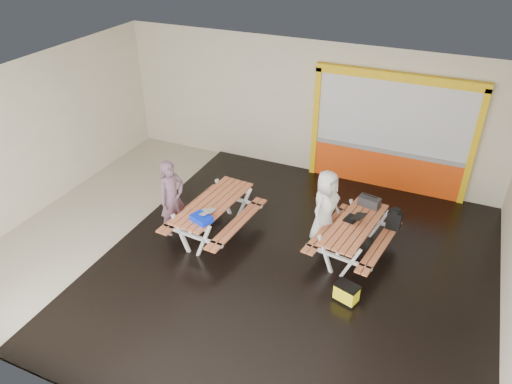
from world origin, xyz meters
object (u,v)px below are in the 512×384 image
at_px(person_right, 325,207).
at_px(laptop_right, 354,218).
at_px(dark_case, 333,244).
at_px(toolbox, 369,202).
at_px(backpack, 394,219).
at_px(picnic_table_left, 214,210).
at_px(fluke_bag, 346,293).
at_px(blue_pouch, 202,218).
at_px(laptop_left, 204,213).
at_px(person_left, 172,198).
at_px(picnic_table_right, 354,231).

bearing_deg(person_right, laptop_right, -88.65).
xyz_separation_m(laptop_right, dark_case, (-0.35, -0.05, -0.72)).
xyz_separation_m(toolbox, dark_case, (-0.51, -0.70, -0.77)).
relative_size(backpack, dark_case, 1.14).
bearing_deg(picnic_table_left, fluke_bag, -15.61).
bearing_deg(laptop_right, person_right, 164.97).
distance_m(backpack, dark_case, 1.35).
bearing_deg(fluke_bag, blue_pouch, 176.75).
bearing_deg(picnic_table_left, person_right, 19.80).
relative_size(blue_pouch, backpack, 0.86).
xyz_separation_m(laptop_left, blue_pouch, (0.06, -0.20, 0.01)).
height_order(person_left, person_right, person_left).
height_order(picnic_table_left, laptop_right, laptop_right).
xyz_separation_m(laptop_right, blue_pouch, (-2.74, -1.34, 0.06)).
bearing_deg(laptop_left, fluke_bag, -6.88).
relative_size(picnic_table_right, dark_case, 5.28).
height_order(laptop_right, backpack, backpack).
bearing_deg(laptop_right, dark_case, -171.60).
bearing_deg(dark_case, picnic_table_left, -167.17).
height_order(person_left, dark_case, person_left).
xyz_separation_m(person_right, dark_case, (0.29, -0.23, -0.71)).
bearing_deg(fluke_bag, dark_case, 114.25).
height_order(laptop_left, toolbox, toolbox).
relative_size(picnic_table_right, laptop_right, 4.98).
bearing_deg(fluke_bag, laptop_left, 173.12).
bearing_deg(person_left, toolbox, -48.19).
height_order(person_left, fluke_bag, person_left).
height_order(picnic_table_left, person_left, person_left).
height_order(laptop_right, dark_case, laptop_right).
height_order(toolbox, dark_case, toolbox).
bearing_deg(person_right, toolbox, -43.21).
relative_size(picnic_table_left, fluke_bag, 4.58).
distance_m(picnic_table_left, fluke_bag, 3.32).
bearing_deg(backpack, person_left, -162.86).
distance_m(person_right, laptop_left, 2.52).
bearing_deg(dark_case, picnic_table_right, -8.50).
xyz_separation_m(picnic_table_left, laptop_right, (2.86, 0.62, 0.20)).
xyz_separation_m(picnic_table_left, picnic_table_right, (2.92, 0.51, -0.04)).
relative_size(laptop_right, dark_case, 1.06).
xyz_separation_m(picnic_table_right, person_left, (-3.76, -0.79, 0.28)).
bearing_deg(picnic_table_right, laptop_right, 117.60).
relative_size(laptop_left, dark_case, 1.16).
xyz_separation_m(person_right, fluke_bag, (0.95, -1.68, -0.61)).
distance_m(laptop_right, blue_pouch, 3.05).
height_order(picnic_table_right, blue_pouch, blue_pouch).
height_order(dark_case, fluke_bag, fluke_bag).
relative_size(picnic_table_right, backpack, 4.61).
distance_m(laptop_left, blue_pouch, 0.21).
distance_m(person_right, dark_case, 0.80).
height_order(person_right, laptop_left, person_right).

